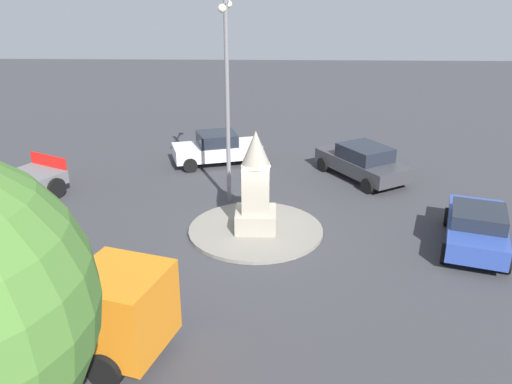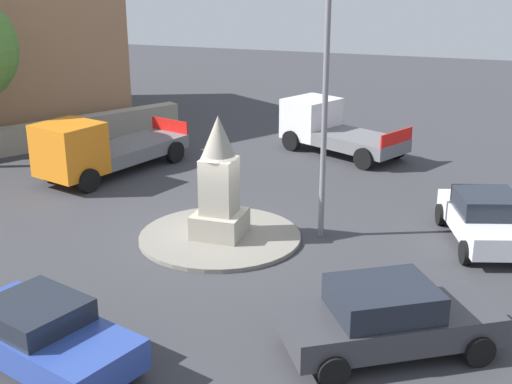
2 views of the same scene
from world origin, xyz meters
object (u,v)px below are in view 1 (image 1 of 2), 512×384
car_dark_grey_parked_right (362,162)px  truck_orange_waiting (76,309)px  car_white_approaching (217,148)px  car_blue_passing (477,227)px  streetlamp (227,80)px  monument (256,187)px

car_dark_grey_parked_right → truck_orange_waiting: (-11.66, 8.46, 0.27)m
car_white_approaching → truck_orange_waiting: bearing=171.6°
car_white_approaching → car_blue_passing: bearing=-131.5°
car_white_approaching → truck_orange_waiting: 13.62m
car_blue_passing → truck_orange_waiting: truck_orange_waiting is taller
car_blue_passing → car_white_approaching: (8.12, 9.18, 0.02)m
streetlamp → car_blue_passing: 9.88m
car_blue_passing → truck_orange_waiting: size_ratio=0.69×
monument → truck_orange_waiting: (-6.29, 4.01, -0.62)m
car_dark_grey_parked_right → truck_orange_waiting: truck_orange_waiting is taller
car_white_approaching → car_dark_grey_parked_right: size_ratio=0.93×
monument → streetlamp: streetlamp is taller
monument → car_blue_passing: (-0.94, -7.16, -0.94)m
streetlamp → car_dark_grey_parked_right: bearing=-64.4°
truck_orange_waiting → car_dark_grey_parked_right: bearing=-36.0°
car_blue_passing → car_dark_grey_parked_right: bearing=23.2°
streetlamp → truck_orange_waiting: (-9.00, 2.89, -3.68)m
monument → truck_orange_waiting: monument is taller
monument → car_dark_grey_parked_right: 7.03m
streetlamp → truck_orange_waiting: streetlamp is taller
car_white_approaching → truck_orange_waiting: (-13.48, 1.99, 0.29)m
car_blue_passing → car_dark_grey_parked_right: 6.87m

